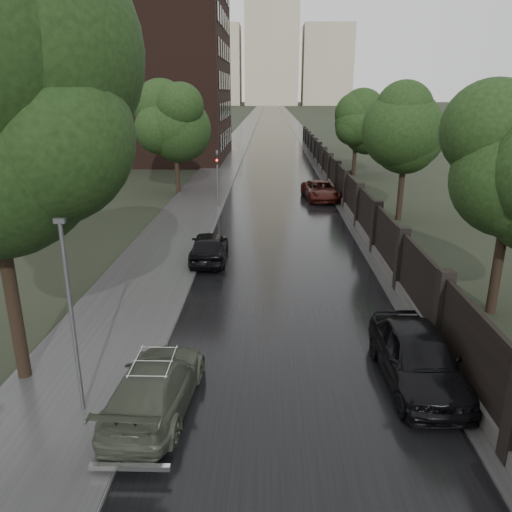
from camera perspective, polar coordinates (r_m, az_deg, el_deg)
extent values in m
plane|color=black|center=(12.02, 5.08, -22.10)|extent=(800.00, 800.00, 0.00)
cube|color=black|center=(199.29, 1.82, 16.05)|extent=(8.00, 420.00, 0.02)
cube|color=#2D2D2D|center=(199.36, 0.02, 16.08)|extent=(4.00, 420.00, 0.16)
cube|color=#2D2D2D|center=(199.39, 3.46, 16.04)|extent=(3.00, 420.00, 0.08)
cube|color=#383533|center=(42.16, 8.87, 7.79)|extent=(0.40, 75.00, 0.50)
cube|color=black|center=(41.96, 8.96, 9.47)|extent=(0.15, 75.00, 2.00)
cube|color=black|center=(79.58, 5.53, 13.58)|extent=(0.45, 0.45, 2.70)
cylinder|color=black|center=(14.56, -26.65, -0.49)|extent=(0.36, 0.36, 7.15)
cylinder|color=black|center=(40.10, -9.08, 11.12)|extent=(0.36, 0.36, 5.85)
sphere|color=black|center=(39.89, -9.25, 14.45)|extent=(4.25, 4.25, 4.25)
cylinder|color=black|center=(19.67, 26.26, 1.59)|extent=(0.36, 0.36, 5.53)
sphere|color=black|center=(19.22, 27.18, 7.91)|extent=(4.08, 4.08, 4.08)
cylinder|color=black|center=(32.60, 16.35, 8.71)|extent=(0.36, 0.36, 5.53)
sphere|color=black|center=(32.33, 16.71, 12.57)|extent=(4.08, 4.08, 4.08)
cylinder|color=black|center=(50.08, 11.26, 12.20)|extent=(0.36, 0.36, 5.53)
sphere|color=black|center=(49.90, 11.42, 14.72)|extent=(4.08, 4.08, 4.08)
cylinder|color=#59595E|center=(12.76, -20.21, -7.36)|extent=(0.10, 0.10, 5.00)
cube|color=#59595E|center=(11.93, -21.54, 3.78)|extent=(0.25, 0.12, 0.12)
cylinder|color=#59595E|center=(34.89, -4.38, 7.87)|extent=(0.12, 0.12, 3.00)
imported|color=#59595E|center=(34.59, -4.46, 11.13)|extent=(0.16, 0.20, 1.00)
sphere|color=#FF0C0C|center=(34.46, -4.48, 10.85)|extent=(0.14, 0.14, 0.14)
cube|color=black|center=(63.57, -15.12, 19.71)|extent=(24.00, 18.00, 20.00)
cube|color=tan|center=(311.04, -4.53, 20.86)|extent=(28.00, 22.00, 44.00)
cube|color=tan|center=(311.19, 8.10, 20.74)|extent=(28.00, 22.00, 44.00)
cube|color=tan|center=(309.94, 1.81, 22.40)|extent=(30.00, 30.00, 60.00)
imported|color=#3D4335|center=(13.33, -11.46, -14.35)|extent=(2.21, 4.75, 1.34)
imported|color=black|center=(23.95, -5.39, 1.09)|extent=(1.84, 4.32, 1.46)
imported|color=black|center=(14.74, 17.99, -10.88)|extent=(2.11, 4.87, 1.64)
imported|color=black|center=(38.11, 7.40, 7.44)|extent=(2.86, 5.27, 1.40)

